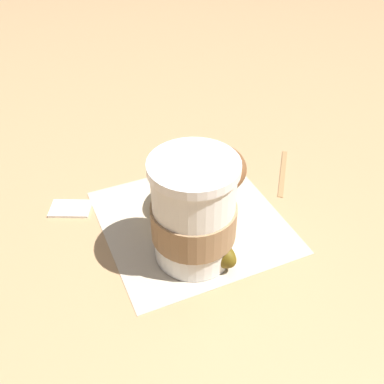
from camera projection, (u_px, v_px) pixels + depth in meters
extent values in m
plane|color=tan|center=(192.00, 221.00, 0.55)|extent=(3.00, 3.00, 0.00)
cube|color=beige|center=(192.00, 221.00, 0.55)|extent=(0.22, 0.22, 0.00)
cylinder|color=white|center=(194.00, 215.00, 0.47)|extent=(0.09, 0.09, 0.12)
cylinder|color=white|center=(194.00, 167.00, 0.44)|extent=(0.09, 0.09, 0.01)
cylinder|color=#997551|center=(194.00, 220.00, 0.48)|extent=(0.09, 0.09, 0.04)
cylinder|color=beige|center=(212.00, 198.00, 0.56)|extent=(0.06, 0.06, 0.04)
ellipsoid|color=brown|center=(213.00, 169.00, 0.53)|extent=(0.08, 0.08, 0.05)
ellipsoid|color=gold|center=(163.00, 194.00, 0.57)|extent=(0.06, 0.06, 0.03)
ellipsoid|color=gold|center=(176.00, 225.00, 0.52)|extent=(0.07, 0.04, 0.03)
ellipsoid|color=brown|center=(214.00, 250.00, 0.49)|extent=(0.06, 0.05, 0.03)
cube|color=white|center=(70.00, 208.00, 0.57)|extent=(0.05, 0.06, 0.01)
cube|color=#9E7547|center=(283.00, 173.00, 0.63)|extent=(0.09, 0.07, 0.00)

